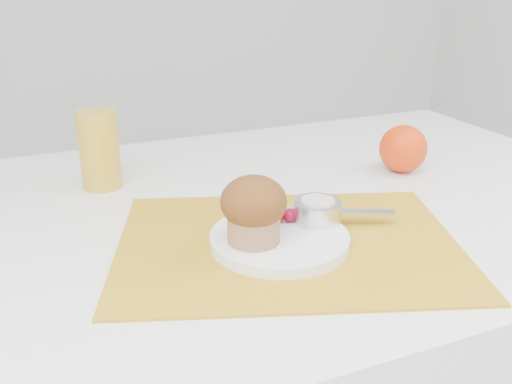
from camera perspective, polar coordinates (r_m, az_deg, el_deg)
name	(u,v)px	position (r m, az deg, el deg)	size (l,w,h in m)	color
placemat	(288,243)	(0.77, 3.21, -5.16)	(0.46, 0.33, 0.00)	gold
plate	(279,239)	(0.76, 2.36, -4.76)	(0.19, 0.19, 0.01)	white
ramekin	(317,211)	(0.80, 6.16, -1.90)	(0.07, 0.07, 0.03)	silver
cream	(318,201)	(0.79, 6.20, -0.95)	(0.05, 0.05, 0.01)	silver
raspberry_near	(278,215)	(0.79, 2.18, -2.35)	(0.02, 0.02, 0.02)	#560203
raspberry_far	(290,215)	(0.79, 3.42, -2.34)	(0.02, 0.02, 0.02)	#5E0217
butter_knife	(325,212)	(0.82, 6.87, -1.99)	(0.20, 0.02, 0.01)	silver
orange	(403,149)	(1.06, 14.49, 4.20)	(0.09, 0.09, 0.09)	#EF3B08
juice_glass	(99,149)	(0.98, -15.40, 4.13)	(0.07, 0.07, 0.13)	gold
muffin	(254,209)	(0.72, -0.24, -1.67)	(0.09, 0.09, 0.09)	#A5774F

